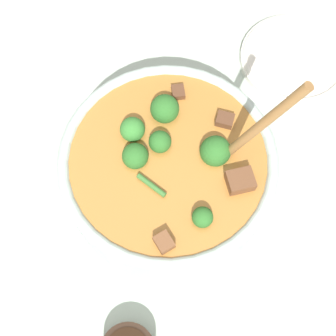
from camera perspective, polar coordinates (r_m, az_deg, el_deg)
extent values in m
plane|color=#ADBCAD|center=(0.71, 0.00, -2.16)|extent=(4.00, 4.00, 0.00)
cylinder|color=#B2C6BC|center=(0.66, 0.00, -0.66)|extent=(0.29, 0.29, 0.10)
torus|color=#B2C6BC|center=(0.62, 0.00, 1.07)|extent=(0.29, 0.29, 0.02)
cylinder|color=#B27533|center=(0.64, 0.00, 0.15)|extent=(0.27, 0.27, 0.06)
sphere|color=#2D6B28|center=(0.61, -4.02, 1.47)|extent=(0.04, 0.04, 0.04)
cylinder|color=#6B9956|center=(0.63, -3.87, 0.55)|extent=(0.01, 0.01, 0.02)
sphere|color=#387F33|center=(0.63, -4.36, 4.72)|extent=(0.03, 0.03, 0.03)
cylinder|color=#6B9956|center=(0.65, -4.20, 3.74)|extent=(0.01, 0.01, 0.02)
sphere|color=#2D6B28|center=(0.64, -0.41, 7.23)|extent=(0.04, 0.04, 0.04)
cylinder|color=#6B9956|center=(0.66, -0.39, 6.00)|extent=(0.01, 0.01, 0.02)
sphere|color=#2D6B28|center=(0.58, 4.23, -6.00)|extent=(0.03, 0.03, 0.03)
cylinder|color=#6B9956|center=(0.60, 4.10, -6.52)|extent=(0.01, 0.01, 0.01)
sphere|color=#2D6B28|center=(0.62, -0.98, 3.22)|extent=(0.03, 0.03, 0.03)
cylinder|color=#6B9956|center=(0.64, -0.95, 2.36)|extent=(0.01, 0.01, 0.01)
sphere|color=#2D6B28|center=(0.62, 5.80, 2.07)|extent=(0.04, 0.04, 0.04)
cylinder|color=#6B9956|center=(0.64, 5.55, 0.97)|extent=(0.01, 0.01, 0.02)
cube|color=brown|center=(0.64, 6.93, 5.73)|extent=(0.02, 0.02, 0.02)
cube|color=brown|center=(0.60, 8.71, -1.83)|extent=(0.04, 0.04, 0.03)
cube|color=brown|center=(0.66, 1.24, 9.13)|extent=(0.02, 0.03, 0.02)
cube|color=brown|center=(0.58, -0.49, -9.09)|extent=(0.03, 0.03, 0.02)
cylinder|color=#3D7533|center=(0.60, -2.02, -2.11)|extent=(0.04, 0.02, 0.01)
ellipsoid|color=olive|center=(0.63, 6.76, 1.47)|extent=(0.04, 0.03, 0.01)
cylinder|color=olive|center=(0.56, 11.22, 5.09)|extent=(0.08, 0.05, 0.17)
cylinder|color=silver|center=(0.84, 15.11, 12.66)|extent=(0.18, 0.18, 0.01)
torus|color=silver|center=(0.84, 15.22, 12.90)|extent=(0.18, 0.18, 0.01)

